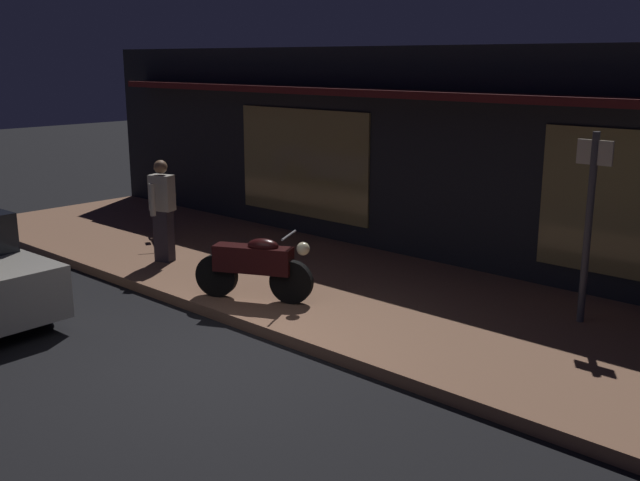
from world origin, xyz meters
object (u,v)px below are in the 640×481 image
bicycle_parked (163,220)px  person_photographer (163,209)px  motorcycle (256,265)px  sign_post (589,217)px

bicycle_parked → person_photographer: person_photographer is taller
motorcycle → person_photographer: person_photographer is taller
bicycle_parked → sign_post: bearing=7.5°
motorcycle → sign_post: (3.67, 2.21, 0.86)m
bicycle_parked → person_photographer: 1.61m
person_photographer → sign_post: (6.27, 1.86, 0.48)m
sign_post → bicycle_parked: bearing=-172.5°
bicycle_parked → sign_post: 7.65m
bicycle_parked → person_photographer: size_ratio=0.88×
motorcycle → sign_post: 4.37m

